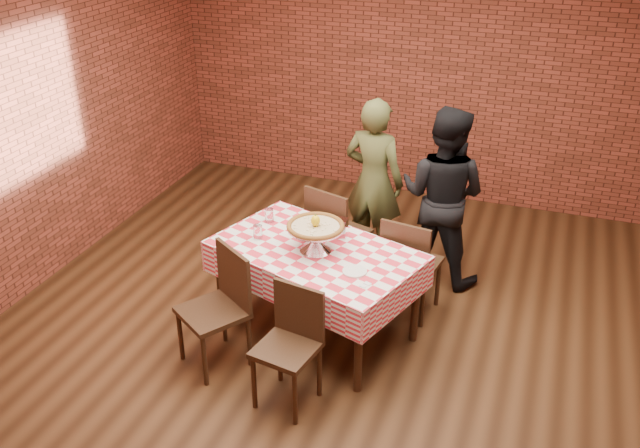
# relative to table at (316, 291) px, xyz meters

# --- Properties ---
(ground) EXTENTS (6.00, 6.00, 0.00)m
(ground) POSITION_rel_table_xyz_m (0.17, -0.10, -0.38)
(ground) COLOR black
(ground) RESTS_ON ground
(back_wall) EXTENTS (5.50, 0.00, 5.50)m
(back_wall) POSITION_rel_table_xyz_m (0.17, 2.90, 1.08)
(back_wall) COLOR maroon
(back_wall) RESTS_ON ground
(table) EXTENTS (1.75, 1.36, 0.75)m
(table) POSITION_rel_table_xyz_m (0.00, 0.00, 0.00)
(table) COLOR #342114
(table) RESTS_ON ground
(tablecloth) EXTENTS (1.79, 1.41, 0.26)m
(tablecloth) POSITION_rel_table_xyz_m (0.00, 0.00, 0.25)
(tablecloth) COLOR #DF2E41
(tablecloth) RESTS_ON table
(pizza_stand) EXTENTS (0.50, 0.50, 0.19)m
(pizza_stand) POSITION_rel_table_xyz_m (0.00, -0.02, 0.48)
(pizza_stand) COLOR silver
(pizza_stand) RESTS_ON tablecloth
(pizza) EXTENTS (0.49, 0.49, 0.03)m
(pizza) POSITION_rel_table_xyz_m (0.00, -0.02, 0.58)
(pizza) COLOR beige
(pizza) RESTS_ON pizza_stand
(lemon) EXTENTS (0.08, 0.08, 0.09)m
(lemon) POSITION_rel_table_xyz_m (0.00, -0.02, 0.63)
(lemon) COLOR yellow
(lemon) RESTS_ON pizza
(water_glass_left) EXTENTS (0.09, 0.09, 0.11)m
(water_glass_left) POSITION_rel_table_xyz_m (-0.48, 0.00, 0.44)
(water_glass_left) COLOR white
(water_glass_left) RESTS_ON tablecloth
(water_glass_right) EXTENTS (0.09, 0.09, 0.11)m
(water_glass_right) POSITION_rel_table_xyz_m (-0.51, 0.30, 0.44)
(water_glass_right) COLOR white
(water_glass_right) RESTS_ON tablecloth
(side_plate) EXTENTS (0.23, 0.23, 0.01)m
(side_plate) POSITION_rel_table_xyz_m (0.38, -0.22, 0.39)
(side_plate) COLOR white
(side_plate) RESTS_ON tablecloth
(sweetener_packet_a) EXTENTS (0.06, 0.05, 0.00)m
(sweetener_packet_a) POSITION_rel_table_xyz_m (0.49, -0.38, 0.39)
(sweetener_packet_a) COLOR white
(sweetener_packet_a) RESTS_ON tablecloth
(sweetener_packet_b) EXTENTS (0.06, 0.05, 0.00)m
(sweetener_packet_b) POSITION_rel_table_xyz_m (0.51, -0.34, 0.39)
(sweetener_packet_b) COLOR white
(sweetener_packet_b) RESTS_ON tablecloth
(condiment_caddy) EXTENTS (0.11, 0.09, 0.16)m
(condiment_caddy) POSITION_rel_table_xyz_m (0.11, 0.25, 0.46)
(condiment_caddy) COLOR silver
(condiment_caddy) RESTS_ON tablecloth
(chair_near_left) EXTENTS (0.60, 0.60, 0.92)m
(chair_near_left) POSITION_rel_table_xyz_m (-0.58, -0.63, 0.08)
(chair_near_left) COLOR #342114
(chair_near_left) RESTS_ON ground
(chair_near_right) EXTENTS (0.45, 0.45, 0.87)m
(chair_near_right) POSITION_rel_table_xyz_m (0.10, -0.86, 0.06)
(chair_near_right) COLOR #342114
(chair_near_right) RESTS_ON ground
(chair_far_left) EXTENTS (0.56, 0.56, 0.93)m
(chair_far_left) POSITION_rel_table_xyz_m (-0.08, 0.84, 0.09)
(chair_far_left) COLOR #342114
(chair_far_left) RESTS_ON ground
(chair_far_right) EXTENTS (0.48, 0.48, 0.90)m
(chair_far_right) POSITION_rel_table_xyz_m (0.64, 0.54, 0.07)
(chair_far_right) COLOR #342114
(chair_far_right) RESTS_ON ground
(diner_olive) EXTENTS (0.63, 0.46, 1.58)m
(diner_olive) POSITION_rel_table_xyz_m (0.09, 1.31, 0.41)
(diner_olive) COLOR #464925
(diner_olive) RESTS_ON ground
(diner_black) EXTENTS (0.89, 0.75, 1.61)m
(diner_black) POSITION_rel_table_xyz_m (0.75, 1.17, 0.43)
(diner_black) COLOR black
(diner_black) RESTS_ON ground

